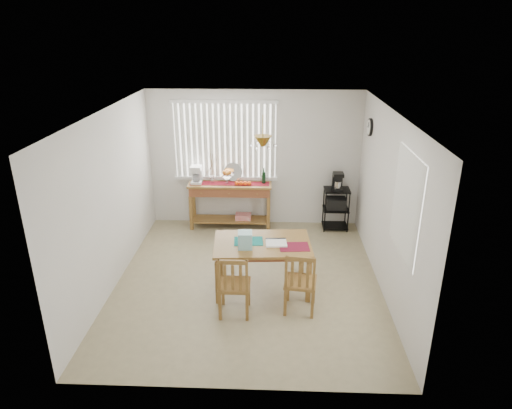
{
  "coord_description": "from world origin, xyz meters",
  "views": [
    {
      "loc": [
        0.37,
        -6.1,
        3.71
      ],
      "look_at": [
        0.1,
        0.55,
        1.05
      ],
      "focal_mm": 32.0,
      "sensor_mm": 36.0,
      "label": 1
    }
  ],
  "objects_px": {
    "sideboard": "(231,195)",
    "chair_right": "(300,283)",
    "wire_cart": "(336,205)",
    "cart_items": "(338,181)",
    "dining_table": "(262,248)",
    "chair_left": "(234,286)"
  },
  "relations": [
    {
      "from": "wire_cart",
      "to": "chair_right",
      "type": "distance_m",
      "value": 2.88
    },
    {
      "from": "sideboard",
      "to": "dining_table",
      "type": "bearing_deg",
      "value": -73.08
    },
    {
      "from": "sideboard",
      "to": "wire_cart",
      "type": "xyz_separation_m",
      "value": [
        2.01,
        -0.01,
        -0.18
      ]
    },
    {
      "from": "dining_table",
      "to": "chair_right",
      "type": "distance_m",
      "value": 0.82
    },
    {
      "from": "dining_table",
      "to": "sideboard",
      "type": "bearing_deg",
      "value": 106.92
    },
    {
      "from": "sideboard",
      "to": "wire_cart",
      "type": "distance_m",
      "value": 2.02
    },
    {
      "from": "sideboard",
      "to": "chair_right",
      "type": "relative_size",
      "value": 1.71
    },
    {
      "from": "sideboard",
      "to": "cart_items",
      "type": "distance_m",
      "value": 2.03
    },
    {
      "from": "cart_items",
      "to": "dining_table",
      "type": "bearing_deg",
      "value": -121.59
    },
    {
      "from": "dining_table",
      "to": "chair_right",
      "type": "xyz_separation_m",
      "value": [
        0.53,
        -0.59,
        -0.21
      ]
    },
    {
      "from": "wire_cart",
      "to": "cart_items",
      "type": "distance_m",
      "value": 0.47
    },
    {
      "from": "chair_left",
      "to": "wire_cart",
      "type": "bearing_deg",
      "value": 59.38
    },
    {
      "from": "wire_cart",
      "to": "cart_items",
      "type": "xyz_separation_m",
      "value": [
        0.0,
        0.01,
        0.47
      ]
    },
    {
      "from": "sideboard",
      "to": "dining_table",
      "type": "distance_m",
      "value": 2.29
    },
    {
      "from": "cart_items",
      "to": "chair_right",
      "type": "distance_m",
      "value": 2.93
    },
    {
      "from": "dining_table",
      "to": "chair_right",
      "type": "height_order",
      "value": "chair_right"
    },
    {
      "from": "sideboard",
      "to": "cart_items",
      "type": "bearing_deg",
      "value": -0.02
    },
    {
      "from": "wire_cart",
      "to": "cart_items",
      "type": "bearing_deg",
      "value": 90.0
    },
    {
      "from": "wire_cart",
      "to": "cart_items",
      "type": "relative_size",
      "value": 2.43
    },
    {
      "from": "sideboard",
      "to": "dining_table",
      "type": "relative_size",
      "value": 1.08
    },
    {
      "from": "cart_items",
      "to": "chair_right",
      "type": "height_order",
      "value": "cart_items"
    },
    {
      "from": "cart_items",
      "to": "chair_left",
      "type": "distance_m",
      "value": 3.38
    }
  ]
}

